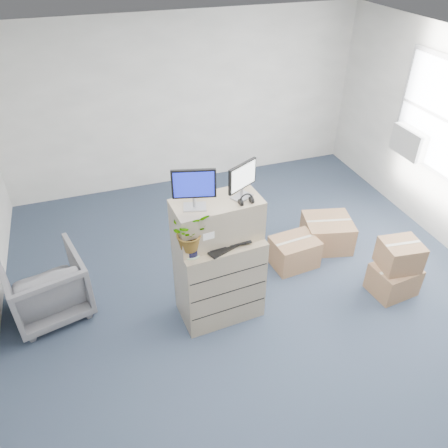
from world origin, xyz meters
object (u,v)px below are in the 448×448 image
Objects in this scene: filing_cabinet_lower at (219,277)px; monitor_right at (242,179)px; keyboard at (227,243)px; potted_plant at (190,236)px; monitor_left at (194,187)px; water_bottle at (228,224)px; office_chair at (46,284)px.

filing_cabinet_lower is 1.25m from monitor_right.
potted_plant is at bearing 162.92° from keyboard.
monitor_left reaches higher than keyboard.
monitor_left is at bearing -173.00° from water_bottle.
monitor_right is 0.78m from potted_plant.
monitor_left is 0.76m from keyboard.
monitor_left reaches higher than potted_plant.
office_chair is at bearing 135.20° from monitor_right.
keyboard is 1.86× the size of water_bottle.
potted_plant reaches higher than office_chair.
monitor_right is 2.62m from office_chair.
monitor_left is at bearing 138.41° from keyboard.
office_chair is at bearing 163.60° from water_bottle.
monitor_left is 0.52m from monitor_right.
monitor_right is (0.27, 0.04, 1.22)m from filing_cabinet_lower.
filing_cabinet_lower is at bearing 147.42° from office_chair.
monitor_right is 0.78× the size of potted_plant.
filing_cabinet_lower is 2.05× the size of keyboard.
water_bottle is (-0.14, 0.01, -0.54)m from monitor_right.
filing_cabinet_lower is 0.86m from potted_plant.
filing_cabinet_lower is 2.02m from office_chair.
monitor_right is at bearing 4.47° from filing_cabinet_lower.
keyboard is 0.21m from water_bottle.
monitor_right reaches higher than keyboard.
keyboard is 0.61× the size of office_chair.
potted_plant is (-0.35, -0.13, 0.78)m from filing_cabinet_lower.
potted_plant is (-0.47, -0.19, 0.10)m from water_bottle.
monitor_left reaches higher than water_bottle.
keyboard reaches higher than office_chair.
filing_cabinet_lower reaches higher than office_chair.
water_bottle is (0.12, 0.05, 0.68)m from filing_cabinet_lower.
potted_plant is at bearing -110.63° from monitor_left.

